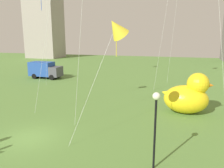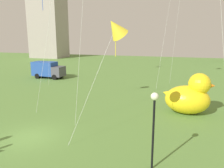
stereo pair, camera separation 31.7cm
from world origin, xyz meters
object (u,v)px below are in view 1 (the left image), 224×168
(giant_inflatable_duck, at_px, (188,96))
(box_truck, at_px, (45,70))
(kite_yellow, at_px, (116,28))
(lamppost, at_px, (156,114))

(giant_inflatable_duck, distance_m, box_truck, 26.10)
(giant_inflatable_duck, height_order, kite_yellow, kite_yellow)
(kite_yellow, bearing_deg, giant_inflatable_duck, 59.84)
(lamppost, bearing_deg, box_truck, 133.66)
(giant_inflatable_duck, xyz_separation_m, box_truck, (-23.21, 11.94, -0.23))
(lamppost, distance_m, kite_yellow, 5.58)
(lamppost, relative_size, kite_yellow, 0.52)
(box_truck, bearing_deg, kite_yellow, -47.61)
(giant_inflatable_duck, bearing_deg, box_truck, 152.78)
(lamppost, relative_size, box_truck, 0.77)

